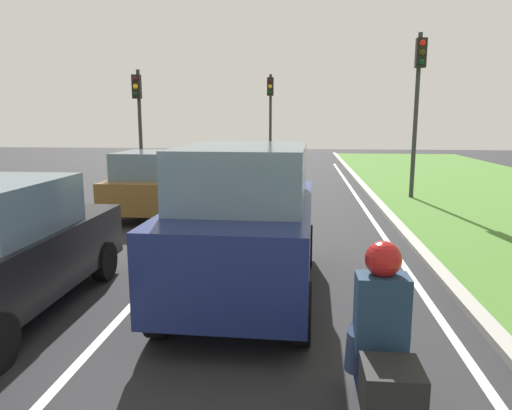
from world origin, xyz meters
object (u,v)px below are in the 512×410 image
Objects in this scene: traffic_light_overhead_left at (138,107)px; traffic_light_near_right at (418,88)px; rider_person at (381,310)px; car_hatchback_far at (152,184)px; motorcycle at (378,386)px; car_suv_ahead at (246,220)px; traffic_light_far_median at (270,105)px.

traffic_light_near_right is at bearing -12.56° from traffic_light_overhead_left.
rider_person is at bearing -64.40° from traffic_light_overhead_left.
traffic_light_near_right is at bearing 25.49° from car_hatchback_far.
motorcycle is 1.63× the size of rider_person.
car_hatchback_far is at bearing 121.19° from car_suv_ahead.
motorcycle is 0.62m from rider_person.
car_hatchback_far reaches higher than motorcycle.
traffic_light_near_right is at bearing -57.76° from traffic_light_far_median.
car_suv_ahead is 10.51m from traffic_light_near_right.
traffic_light_far_median is (4.74, 6.22, 0.24)m from traffic_light_overhead_left.
traffic_light_overhead_left is (-5.61, 11.44, 1.92)m from car_suv_ahead.
traffic_light_far_median is (-2.31, 20.93, 2.14)m from rider_person.
traffic_light_far_median reaches higher than motorcycle.
car_suv_ahead is 6.70m from car_hatchback_far.
car_suv_ahead is 0.93× the size of traffic_light_far_median.
motorcycle is at bearing -60.31° from car_hatchback_far.
motorcycle is 16.55m from traffic_light_overhead_left.
car_suv_ahead is at bearing -58.06° from car_hatchback_far.
car_suv_ahead is at bearing 113.42° from rider_person.
car_hatchback_far reaches higher than rider_person.
rider_person is 0.24× the size of traffic_light_far_median.
traffic_light_near_right is 10.01m from traffic_light_far_median.
traffic_light_overhead_left is at bearing 167.44° from traffic_light_near_right.
car_hatchback_far is 0.83× the size of traffic_light_overhead_left.
traffic_light_far_median reaches higher than rider_person.
car_hatchback_far is at bearing -156.54° from traffic_light_near_right.
motorcycle is 0.36× the size of traffic_light_near_right.
traffic_light_near_right is (3.02, 12.51, 3.06)m from motorcycle.
traffic_light_overhead_left reaches higher than rider_person.
traffic_light_overhead_left is at bearing 115.24° from rider_person.
motorcycle is 13.23m from traffic_light_near_right.
traffic_light_near_right is at bearing 76.04° from motorcycle.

